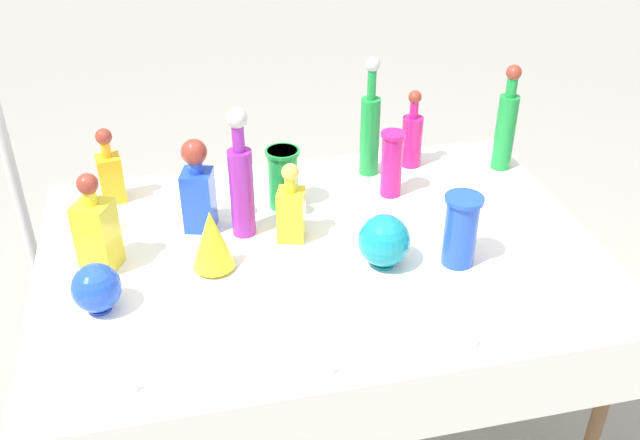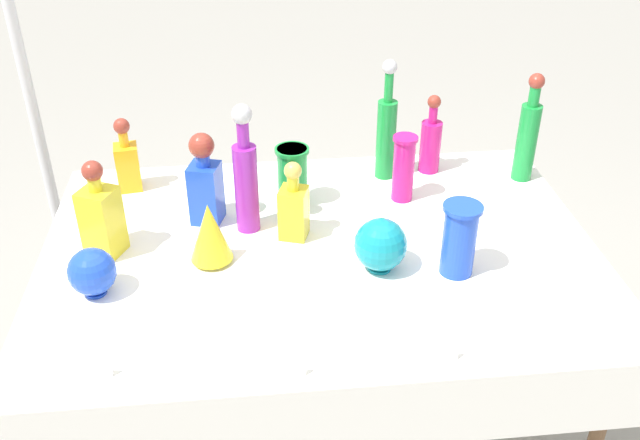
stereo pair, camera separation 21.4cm
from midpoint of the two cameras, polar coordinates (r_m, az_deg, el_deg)
The scene contains 19 objects.
ground_plane at distance 2.70m, azimuth -2.36°, elevation -15.74°, with size 40.00×40.00×0.00m, color gray.
display_table at distance 2.20m, azimuth -2.63°, elevation -3.76°, with size 1.70×1.19×0.76m.
tall_bottle_0 at distance 2.62m, azimuth 5.06°, elevation 6.63°, with size 0.08×0.08×0.29m.
tall_bottle_1 at distance 2.19m, azimuth -9.13°, elevation 3.00°, with size 0.07×0.07×0.43m.
tall_bottle_2 at distance 2.63m, azimuth 12.42°, elevation 7.41°, with size 0.07×0.07×0.40m.
tall_bottle_3 at distance 2.53m, azimuth 1.60°, elevation 7.30°, with size 0.07×0.07×0.44m.
square_decanter_0 at distance 2.19m, azimuth -5.12°, elevation 0.84°, with size 0.10×0.10×0.26m.
square_decanter_1 at distance 2.52m, azimuth -18.83°, elevation 3.59°, with size 0.09×0.09×0.27m.
square_decanter_2 at distance 2.27m, azimuth -12.43°, elevation 2.39°, with size 0.11×0.11×0.31m.
square_decanter_3 at distance 2.17m, azimuth -20.18°, elevation -0.85°, with size 0.13×0.13×0.31m.
slender_vase_0 at distance 2.36m, azimuth -5.57°, elevation 3.40°, with size 0.11×0.11×0.21m.
slender_vase_1 at distance 2.09m, azimuth 8.35°, elevation -0.76°, with size 0.11×0.11×0.22m.
slender_vase_2 at distance 2.42m, azimuth 3.24°, elevation 4.57°, with size 0.08×0.08×0.23m.
fluted_vase_0 at distance 2.09m, azimuth -11.57°, elevation -1.62°, with size 0.13×0.13×0.20m.
round_bowl_0 at distance 2.07m, azimuth 2.22°, elevation -1.76°, with size 0.16×0.16×0.16m.
round_bowl_1 at distance 2.03m, azimuth -20.39°, elevation -5.22°, with size 0.13×0.13×0.14m.
price_tag_left at distance 1.84m, azimuth 8.29°, elevation -9.73°, with size 0.06×0.01×0.04m, color white.
price_tag_center at distance 1.76m, azimuth -3.44°, elevation -11.95°, with size 0.06×0.01×0.04m, color white.
price_tag_right at distance 1.80m, azimuth -18.85°, elevation -12.65°, with size 0.06×0.01×0.04m, color white.
Camera 1 is at (-0.40, -1.77, 2.00)m, focal length 40.00 mm.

